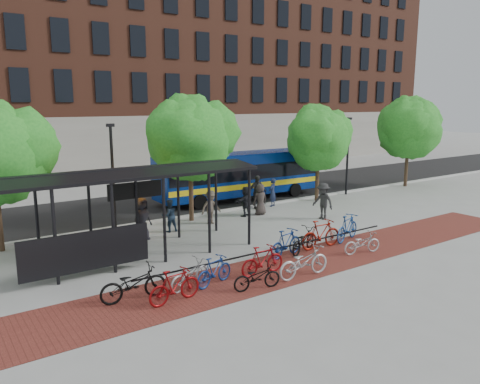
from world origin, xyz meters
TOP-DOWN VIEW (x-y plane):
  - ground at (0.00, 0.00)m, footprint 160.00×160.00m
  - asphalt_street at (0.00, 8.00)m, footprint 160.00×8.00m
  - curb at (0.00, 4.00)m, footprint 160.00×0.25m
  - brick_strip at (-2.00, -5.00)m, footprint 24.00×3.00m
  - bike_rack_rail at (-3.30, -4.10)m, footprint 12.00×0.05m
  - building_brick at (10.00, 26.00)m, footprint 55.00×14.00m
  - bus_shelter at (-8.13, -0.48)m, footprint 10.60×3.07m
  - tree_b at (-2.90, 3.35)m, footprint 5.15×4.20m
  - tree_c at (6.09, 3.35)m, footprint 4.66×3.80m
  - tree_d at (15.10, 3.35)m, footprint 5.39×4.40m
  - lamp_post_left at (-7.00, 3.60)m, footprint 0.35×0.20m
  - lamp_post_right at (9.00, 3.60)m, footprint 0.35×0.20m
  - bus at (2.18, 6.30)m, footprint 11.08×2.93m
  - bike_0 at (-9.39, -4.55)m, footprint 2.16×0.90m
  - bike_1 at (-8.42, -5.44)m, footprint 1.85×0.68m
  - bike_2 at (-7.47, -4.66)m, footprint 1.90×1.18m
  - bike_3 at (-6.67, -4.93)m, footprint 1.75×0.94m
  - bike_4 at (-5.72, -6.05)m, footprint 1.75×0.90m
  - bike_5 at (-4.76, -5.10)m, footprint 1.82×0.54m
  - bike_6 at (-3.70, -6.10)m, footprint 2.17×0.81m
  - bike_7 at (-2.78, -4.05)m, footprint 1.98×0.94m
  - bike_8 at (-1.82, -4.02)m, footprint 2.05×1.36m
  - bike_9 at (-0.83, -4.03)m, footprint 2.10×0.68m
  - bike_10 at (0.05, -5.50)m, footprint 1.80×0.94m
  - bike_11 at (0.92, -3.90)m, footprint 2.07×1.14m
  - pedestrian_0 at (-6.53, 1.44)m, footprint 1.11×0.92m
  - pedestrian_2 at (-4.93, 1.97)m, footprint 0.79×0.63m
  - pedestrian_3 at (-2.53, 2.12)m, footprint 1.11×0.64m
  - pedestrian_4 at (1.50, 3.58)m, footprint 1.20×0.62m
  - pedestrian_5 at (-0.11, 2.45)m, footprint 1.59×0.90m
  - pedestrian_6 at (0.74, 2.27)m, footprint 0.87×0.60m
  - pedestrian_7 at (2.61, 3.55)m, footprint 0.73×0.64m
  - pedestrian_9 at (2.85, -0.40)m, footprint 0.87×1.33m

SIDE VIEW (x-z plane):
  - ground at x=0.00m, z-range 0.00..0.00m
  - bike_rack_rail at x=-3.30m, z-range -0.47..0.47m
  - brick_strip at x=-2.00m, z-range 0.00..0.01m
  - asphalt_street at x=0.00m, z-range 0.00..0.01m
  - curb at x=0.00m, z-range 0.00..0.12m
  - bike_4 at x=-5.72m, z-range 0.00..0.88m
  - bike_10 at x=0.05m, z-range 0.00..0.90m
  - bike_2 at x=-7.47m, z-range 0.00..0.94m
  - bike_3 at x=-6.67m, z-range 0.00..1.01m
  - bike_8 at x=-1.82m, z-range 0.00..1.02m
  - bike_1 at x=-8.42m, z-range 0.00..1.09m
  - bike_5 at x=-4.76m, z-range 0.00..1.09m
  - bike_0 at x=-9.39m, z-range 0.00..1.11m
  - bike_6 at x=-3.70m, z-range 0.00..1.13m
  - bike_7 at x=-2.78m, z-range 0.00..1.15m
  - bike_11 at x=0.92m, z-range 0.00..1.20m
  - bike_9 at x=-0.83m, z-range 0.00..1.24m
  - pedestrian_2 at x=-4.93m, z-range 0.00..1.58m
  - pedestrian_5 at x=-0.11m, z-range 0.00..1.64m
  - pedestrian_7 at x=2.61m, z-range 0.00..1.67m
  - pedestrian_3 at x=-2.53m, z-range 0.00..1.71m
  - pedestrian_6 at x=0.74m, z-range 0.00..1.71m
  - pedestrian_0 at x=-6.53m, z-range 0.00..1.94m
  - pedestrian_9 at x=2.85m, z-range 0.00..1.95m
  - pedestrian_4 at x=1.50m, z-range 0.00..1.96m
  - bus at x=2.18m, z-range 0.22..3.19m
  - lamp_post_left at x=-7.00m, z-range 0.18..5.31m
  - lamp_post_right at x=9.00m, z-range 0.18..5.31m
  - bus_shelter at x=-8.13m, z-range 1.20..4.80m
  - tree_c at x=6.09m, z-range 1.09..7.02m
  - tree_b at x=-2.90m, z-range 1.22..7.69m
  - tree_d at x=15.10m, z-range 1.19..7.74m
  - building_brick at x=10.00m, z-range 0.00..20.00m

